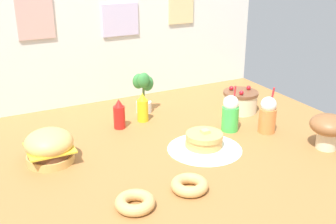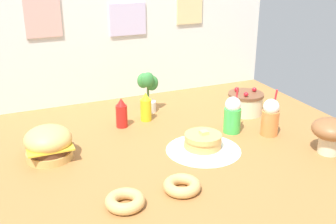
% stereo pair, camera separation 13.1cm
% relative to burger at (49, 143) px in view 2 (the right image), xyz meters
% --- Properties ---
extents(ground_plane, '(2.05, 1.81, 0.02)m').
position_rel_burger_xyz_m(ground_plane, '(0.61, -0.19, -0.09)').
color(ground_plane, '#9E6B38').
extents(back_wall, '(2.05, 0.04, 0.96)m').
position_rel_burger_xyz_m(back_wall, '(0.61, 0.71, 0.40)').
color(back_wall, silver).
rests_on(back_wall, ground_plane).
extents(doily_mat, '(0.38, 0.38, 0.00)m').
position_rel_burger_xyz_m(doily_mat, '(0.72, -0.22, -0.08)').
color(doily_mat, white).
rests_on(doily_mat, ground_plane).
extents(burger, '(0.23, 0.23, 0.16)m').
position_rel_burger_xyz_m(burger, '(0.00, 0.00, 0.00)').
color(burger, '#DBA859').
rests_on(burger, ground_plane).
extents(pancake_stack, '(0.29, 0.29, 0.10)m').
position_rel_burger_xyz_m(pancake_stack, '(0.71, -0.22, -0.04)').
color(pancake_stack, white).
rests_on(pancake_stack, doily_mat).
extents(layer_cake, '(0.21, 0.21, 0.16)m').
position_rel_burger_xyz_m(layer_cake, '(1.19, 0.13, -0.01)').
color(layer_cake, beige).
rests_on(layer_cake, ground_plane).
extents(ketchup_bottle, '(0.06, 0.06, 0.17)m').
position_rel_burger_xyz_m(ketchup_bottle, '(0.43, 0.22, 0.00)').
color(ketchup_bottle, red).
rests_on(ketchup_bottle, ground_plane).
extents(mustard_bottle, '(0.06, 0.06, 0.17)m').
position_rel_burger_xyz_m(mustard_bottle, '(0.59, 0.26, 0.00)').
color(mustard_bottle, yellow).
rests_on(mustard_bottle, ground_plane).
extents(cream_soda_cup, '(0.09, 0.09, 0.26)m').
position_rel_burger_xyz_m(cream_soda_cup, '(0.96, -0.08, 0.02)').
color(cream_soda_cup, green).
rests_on(cream_soda_cup, ground_plane).
extents(orange_float_cup, '(0.09, 0.09, 0.26)m').
position_rel_burger_xyz_m(orange_float_cup, '(1.13, -0.20, 0.02)').
color(orange_float_cup, orange).
rests_on(orange_float_cup, ground_plane).
extents(donut_pink_glaze, '(0.16, 0.16, 0.05)m').
position_rel_burger_xyz_m(donut_pink_glaze, '(0.21, -0.53, -0.05)').
color(donut_pink_glaze, tan).
rests_on(donut_pink_glaze, ground_plane).
extents(donut_chocolate, '(0.16, 0.16, 0.05)m').
position_rel_burger_xyz_m(donut_chocolate, '(0.46, -0.52, -0.05)').
color(donut_chocolate, tan).
rests_on(donut_chocolate, ground_plane).
extents(potted_plant, '(0.13, 0.10, 0.26)m').
position_rel_burger_xyz_m(potted_plant, '(0.65, 0.38, 0.06)').
color(potted_plant, white).
rests_on(potted_plant, ground_plane).
extents(mushroom_stool, '(0.19, 0.19, 0.18)m').
position_rel_burger_xyz_m(mushroom_stool, '(1.27, -0.49, 0.03)').
color(mushroom_stool, beige).
rests_on(mushroom_stool, ground_plane).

